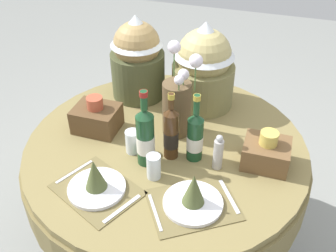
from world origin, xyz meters
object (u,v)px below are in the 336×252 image
wine_bottle_right (195,136)px  woven_basket_side_right (266,153)px  dining_table (166,165)px  tumbler_near_right (133,142)px  gift_tub_back_centre (204,63)px  pepper_mill (218,153)px  wine_bottle_centre (171,133)px  wine_bottle_left (145,137)px  gift_tub_back_left (137,54)px  tumbler_mid (154,167)px  place_setting_right (193,197)px  flower_vase (177,103)px  woven_basket_side_left (97,117)px  place_setting_left (96,182)px

wine_bottle_right → woven_basket_side_right: 0.32m
dining_table → tumbler_near_right: bearing=-142.4°
woven_basket_side_right → gift_tub_back_centre: bearing=133.8°
tumbler_near_right → pepper_mill: bearing=1.3°
wine_bottle_centre → tumbler_near_right: wine_bottle_centre is taller
wine_bottle_left → dining_table: bearing=73.4°
gift_tub_back_centre → woven_basket_side_right: (0.39, -0.40, -0.18)m
wine_bottle_centre → gift_tub_back_left: bearing=125.8°
wine_bottle_centre → gift_tub_back_left: 0.58m
dining_table → gift_tub_back_centre: gift_tub_back_centre is taller
wine_bottle_left → gift_tub_back_left: size_ratio=0.80×
gift_tub_back_centre → wine_bottle_right: bearing=-80.5°
dining_table → tumbler_mid: 0.31m
place_setting_right → tumbler_near_right: bearing=145.6°
dining_table → wine_bottle_centre: (0.05, -0.08, 0.27)m
flower_vase → woven_basket_side_left: 0.41m
wine_bottle_left → pepper_mill: (0.31, 0.06, -0.06)m
flower_vase → gift_tub_back_left: gift_tub_back_left is taller
flower_vase → woven_basket_side_left: bearing=-165.8°
dining_table → pepper_mill: size_ratio=7.70×
place_setting_left → wine_bottle_centre: 0.39m
tumbler_mid → gift_tub_back_left: size_ratio=0.25×
dining_table → pepper_mill: (0.27, -0.09, 0.22)m
flower_vase → gift_tub_back_left: 0.42m
tumbler_mid → place_setting_right: bearing=-28.0°
gift_tub_back_centre → woven_basket_side_left: bearing=-138.6°
wine_bottle_centre → tumbler_mid: wine_bottle_centre is taller
flower_vase → wine_bottle_centre: flower_vase is taller
wine_bottle_left → place_setting_left: bearing=-120.2°
wine_bottle_centre → woven_basket_side_left: size_ratio=1.55×
place_setting_left → wine_bottle_right: (0.33, 0.32, 0.08)m
wine_bottle_right → gift_tub_back_centre: 0.48m
dining_table → wine_bottle_centre: wine_bottle_centre is taller
gift_tub_back_left → woven_basket_side_left: bearing=-102.0°
place_setting_left → flower_vase: bearing=67.6°
pepper_mill → flower_vase: bearing=140.8°
place_setting_right → woven_basket_side_right: size_ratio=2.13×
wine_bottle_left → tumbler_mid: size_ratio=3.22×
place_setting_left → pepper_mill: 0.53m
place_setting_left → wine_bottle_right: bearing=44.2°
dining_table → woven_basket_side_left: 0.42m
place_setting_left → gift_tub_back_left: (-0.10, 0.76, 0.20)m
flower_vase → gift_tub_back_centre: gift_tub_back_centre is taller
place_setting_right → wine_bottle_left: 0.34m
wine_bottle_right → woven_basket_side_left: wine_bottle_right is taller
flower_vase → wine_bottle_right: (0.13, -0.16, -0.04)m
wine_bottle_right → woven_basket_side_left: bearing=172.5°
gift_tub_back_left → gift_tub_back_centre: (0.36, 0.02, -0.00)m
flower_vase → wine_bottle_left: 0.27m
place_setting_left → woven_basket_side_left: 0.43m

